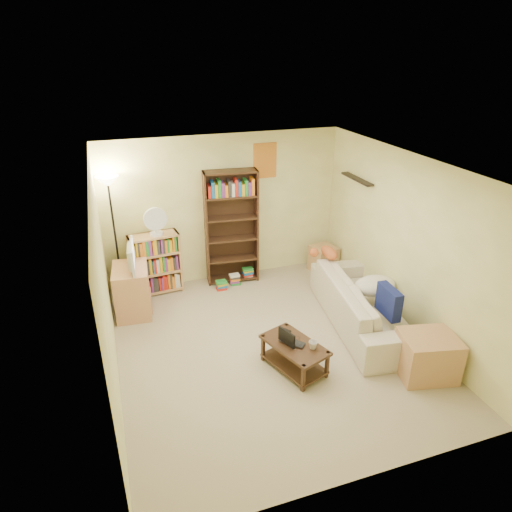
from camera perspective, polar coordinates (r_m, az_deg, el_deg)
The scene contains 19 objects.
room at distance 5.59m, azimuth 1.91°, elevation 2.32°, with size 4.50×4.54×2.52m.
sofa at distance 6.87m, azimuth 13.32°, elevation -5.77°, with size 1.25×2.45×0.68m, color beige.
navy_pillow at distance 6.37m, azimuth 16.27°, elevation -5.49°, with size 0.45×0.13×0.40m, color navy.
cream_blanket at distance 6.86m, azimuth 14.64°, elevation -3.62°, with size 0.63×0.45×0.27m, color silver.
tabby_cat at distance 7.30m, azimuth 8.78°, elevation 0.43°, with size 0.54×0.25×0.19m.
coffee_table at distance 5.89m, azimuth 4.81°, elevation -11.99°, with size 0.73×0.97×0.38m.
laptop at distance 5.84m, azimuth 4.74°, elevation -10.48°, with size 0.37×0.38×0.03m, color black.
laptop_screen at distance 5.71m, azimuth 3.85°, elevation -10.11°, with size 0.01×0.29×0.19m, color white.
mug at distance 5.72m, azimuth 7.14°, elevation -10.98°, with size 0.15×0.15×0.10m, color silver.
tv_remote at distance 6.03m, azimuth 3.68°, elevation -9.23°, with size 0.05×0.15×0.02m, color black.
tv_stand at distance 7.18m, azimuth -15.21°, elevation -4.20°, with size 0.51×0.71×0.76m, color tan.
television at distance 6.92m, azimuth -15.74°, elevation -0.03°, with size 0.15×0.68×0.39m, color black.
tall_bookshelf at distance 7.63m, azimuth -3.08°, elevation 3.89°, with size 0.90×0.38×1.95m.
short_bookshelf at distance 7.63m, azimuth -12.42°, elevation -0.96°, with size 0.83×0.39×1.03m.
desk_fan at distance 7.30m, azimuth -12.46°, elevation 4.23°, with size 0.36×0.21×0.46m.
floor_lamp at distance 7.20m, azimuth -17.72°, elevation 6.34°, with size 0.34×0.34×2.03m.
side_table at distance 8.34m, azimuth 8.40°, elevation -0.37°, with size 0.41×0.41×0.48m, color tan.
end_cabinet at distance 6.14m, azimuth 20.62°, elevation -11.59°, with size 0.67×0.56×0.56m, color tan.
book_stacks at distance 7.89m, azimuth -2.45°, elevation -2.82°, with size 0.71×0.34×0.22m.
Camera 1 is at (-1.82, -4.82, 3.78)m, focal length 32.00 mm.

